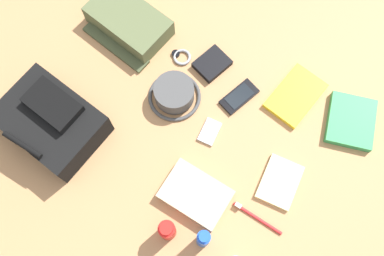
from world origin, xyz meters
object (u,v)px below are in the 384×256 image
(cell_phone, at_px, (239,97))
(media_player, at_px, (210,132))
(toiletry_pouch, at_px, (128,23))
(deodorant_spray, at_px, (203,239))
(notepad, at_px, (280,182))
(folded_towel, at_px, (196,194))
(backpack, at_px, (52,122))
(toothbrush, at_px, (255,216))
(paperback_novel, at_px, (351,121))
(wristwatch, at_px, (181,57))
(wallet, at_px, (212,64))
(bucket_hat, at_px, (174,94))
(sunscreen_spray, at_px, (167,230))
(travel_guidebook, at_px, (296,96))

(cell_phone, relative_size, media_player, 1.61)
(toiletry_pouch, relative_size, deodorant_spray, 1.89)
(notepad, xyz_separation_m, folded_towel, (0.20, 0.17, 0.01))
(deodorant_spray, xyz_separation_m, notepad, (-0.11, -0.28, -0.07))
(notepad, bearing_deg, deodorant_spray, 60.68)
(backpack, bearing_deg, toothbrush, -173.11)
(paperback_novel, bearing_deg, cell_phone, 17.57)
(wristwatch, bearing_deg, toiletry_pouch, -0.90)
(media_player, relative_size, wallet, 0.81)
(backpack, relative_size, bucket_hat, 1.86)
(paperback_novel, distance_m, notepad, 0.31)
(backpack, relative_size, toothbrush, 1.94)
(toothbrush, bearing_deg, paperback_novel, -105.59)
(notepad, bearing_deg, media_player, -12.87)
(toiletry_pouch, bearing_deg, media_player, 157.15)
(backpack, bearing_deg, folded_towel, -174.84)
(toothbrush, bearing_deg, toiletry_pouch, -26.62)
(backpack, height_order, wallet, backpack)
(backpack, distance_m, cell_phone, 0.61)
(cell_phone, distance_m, notepad, 0.31)
(media_player, bearing_deg, wristwatch, -39.30)
(sunscreen_spray, distance_m, wallet, 0.58)
(cell_phone, relative_size, wristwatch, 2.02)
(toiletry_pouch, xyz_separation_m, sunscreen_spray, (-0.49, 0.52, 0.02))
(sunscreen_spray, xyz_separation_m, media_player, (0.05, -0.34, -0.05))
(paperback_novel, xyz_separation_m, toothbrush, (0.12, 0.43, -0.01))
(deodorant_spray, xyz_separation_m, toothbrush, (-0.10, -0.14, -0.07))
(travel_guidebook, xyz_separation_m, cell_phone, (0.16, 0.10, -0.00))
(notepad, bearing_deg, toiletry_pouch, -23.56)
(backpack, bearing_deg, wallet, -124.85)
(bucket_hat, bearing_deg, wallet, -105.80)
(paperback_novel, xyz_separation_m, folded_towel, (0.31, 0.47, 0.01))
(toiletry_pouch, height_order, cell_phone, toiletry_pouch)
(wristwatch, distance_m, wallet, 0.11)
(paperback_novel, bearing_deg, wristwatch, 8.18)
(media_player, relative_size, notepad, 0.59)
(toothbrush, bearing_deg, wallet, -45.20)
(paperback_novel, xyz_separation_m, travel_guidebook, (0.19, 0.01, -0.00))
(toiletry_pouch, height_order, wristwatch, toiletry_pouch)
(backpack, distance_m, notepad, 0.74)
(sunscreen_spray, relative_size, notepad, 0.78)
(media_player, xyz_separation_m, notepad, (-0.27, 0.03, 0.00))
(sunscreen_spray, bearing_deg, backpack, -10.67)
(toiletry_pouch, bearing_deg, wristwatch, 179.10)
(cell_phone, bearing_deg, folded_towel, 97.37)
(backpack, bearing_deg, paperback_novel, -147.59)
(media_player, height_order, notepad, notepad)
(folded_towel, bearing_deg, cell_phone, -82.63)
(paperback_novel, distance_m, folded_towel, 0.56)
(toothbrush, xyz_separation_m, folded_towel, (0.19, 0.04, 0.01))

